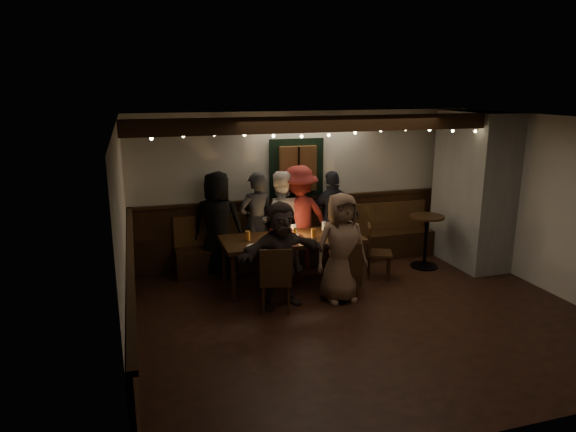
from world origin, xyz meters
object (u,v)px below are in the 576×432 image
object	(u,v)px
chair_near_left	(276,276)
person_a	(218,224)
person_g	(341,248)
chair_near_right	(347,267)
person_f	(281,255)
high_top	(426,235)
person_c	(280,221)
person_e	(333,218)
chair_end	(374,248)
person_d	(299,218)
dining_table	(292,241)
person_b	(257,223)

from	to	relation	value
chair_near_left	person_a	size ratio (longest dim) A/B	0.55
chair_near_left	person_g	xyz separation A→B (m)	(1.00, 0.15, 0.26)
chair_near_right	person_f	distance (m)	1.00
chair_near_right	high_top	bearing A→B (deg)	25.64
person_c	person_e	distance (m)	0.96
chair_near_left	chair_near_right	size ratio (longest dim) A/B	1.07
chair_end	person_g	xyz separation A→B (m)	(-0.88, -0.70, 0.30)
person_a	person_e	xyz separation A→B (m)	(1.98, -0.00, -0.04)
person_c	person_g	distance (m)	1.54
chair_near_left	person_c	bearing A→B (deg)	72.04
chair_near_right	person_d	bearing A→B (deg)	99.46
person_a	person_d	world-z (taller)	person_d
chair_end	person_f	distance (m)	1.87
person_f	person_g	xyz separation A→B (m)	(0.86, -0.06, 0.04)
dining_table	chair_near_right	xyz separation A→B (m)	(0.58, -0.77, -0.21)
person_a	person_d	bearing A→B (deg)	-158.80
chair_end	person_g	bearing A→B (deg)	-141.58
dining_table	person_g	bearing A→B (deg)	-57.78
chair_near_left	high_top	world-z (taller)	chair_near_left
dining_table	person_f	size ratio (longest dim) A/B	1.42
person_e	chair_near_right	bearing A→B (deg)	77.69
person_c	dining_table	bearing A→B (deg)	94.57
person_d	chair_end	bearing A→B (deg)	132.64
person_g	chair_near_right	bearing A→B (deg)	-4.01
high_top	person_a	size ratio (longest dim) A/B	0.53
person_d	person_f	size ratio (longest dim) A/B	1.16
person_d	person_e	xyz separation A→B (m)	(0.63, 0.06, -0.06)
person_a	person_e	distance (m)	1.98
person_e	person_g	xyz separation A→B (m)	(-0.48, -1.53, -0.02)
chair_end	person_b	size ratio (longest dim) A/B	0.51
person_d	person_f	bearing A→B (deg)	52.46
person_a	person_f	world-z (taller)	person_a
chair_near_right	person_e	xyz separation A→B (m)	(0.38, 1.53, 0.32)
person_b	person_a	bearing A→B (deg)	-19.50
person_f	dining_table	bearing A→B (deg)	53.22
person_b	high_top	bearing A→B (deg)	156.50
high_top	person_a	bearing A→B (deg)	169.11
person_g	person_f	bearing A→B (deg)	173.39
person_a	high_top	bearing A→B (deg)	-166.96
person_c	person_b	bearing A→B (deg)	8.04
chair_end	person_f	size ratio (longest dim) A/B	0.58
person_a	person_g	xyz separation A→B (m)	(1.49, -1.53, -0.06)
chair_end	person_b	bearing A→B (deg)	156.80
dining_table	person_a	bearing A→B (deg)	143.03
person_b	person_e	xyz separation A→B (m)	(1.35, 0.08, -0.03)
person_b	dining_table	bearing A→B (deg)	107.85
person_a	person_g	size ratio (longest dim) A/B	1.08
chair_end	person_a	xyz separation A→B (m)	(-2.37, 0.83, 0.37)
chair_end	dining_table	bearing A→B (deg)	176.87
chair_end	person_e	size ratio (longest dim) A/B	0.53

